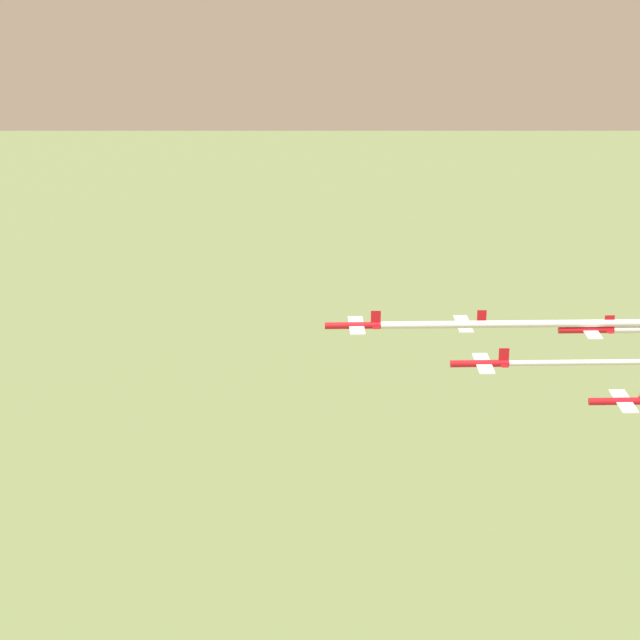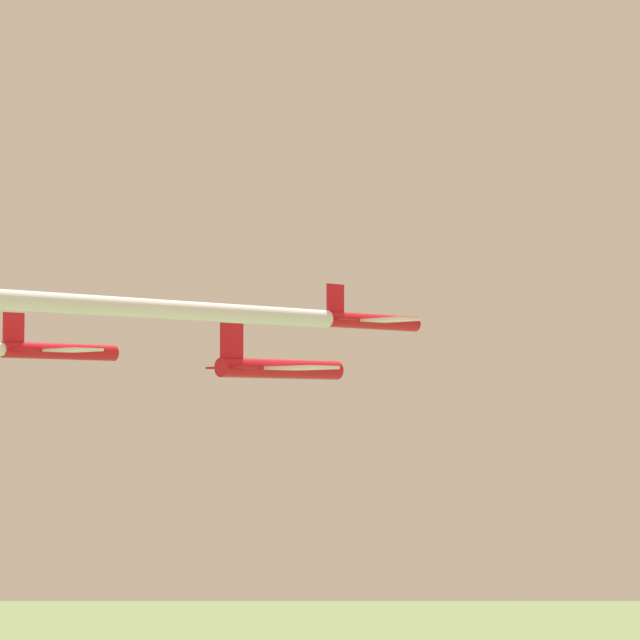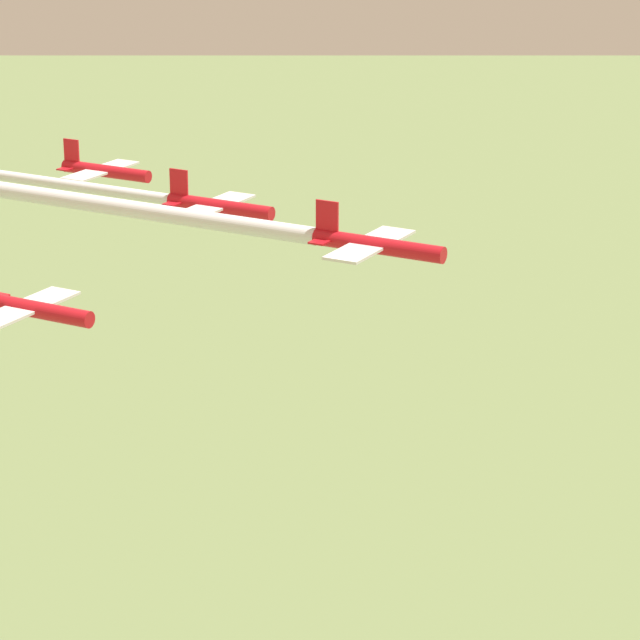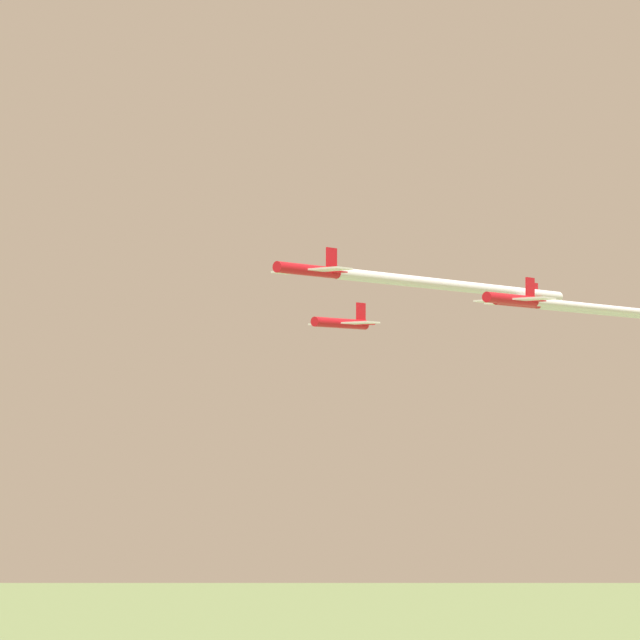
{
  "view_description": "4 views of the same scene",
  "coord_description": "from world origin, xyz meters",
  "px_view_note": "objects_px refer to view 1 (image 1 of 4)",
  "views": [
    {
      "loc": [
        -106.66,
        26.22,
        196.65
      ],
      "look_at": [
        67.12,
        -44.24,
        128.92
      ],
      "focal_mm": 70.0,
      "sensor_mm": 36.0,
      "label": 1
    },
    {
      "loc": [
        101.01,
        -141.41,
        124.04
      ],
      "look_at": [
        55.81,
        -47.65,
        130.46
      ],
      "focal_mm": 85.0,
      "sensor_mm": 36.0,
      "label": 2
    },
    {
      "loc": [
        147.28,
        -37.29,
        155.56
      ],
      "look_at": [
        57.89,
        -50.33,
        124.91
      ],
      "focal_mm": 85.0,
      "sensor_mm": 36.0,
      "label": 3
    },
    {
      "loc": [
        12.28,
        85.85,
        117.78
      ],
      "look_at": [
        56.37,
        -41.74,
        125.35
      ],
      "focal_mm": 85.0,
      "sensor_mm": 36.0,
      "label": 4
    }
  ],
  "objects_px": {
    "jet_0": "(355,325)",
    "jet_4": "(588,330)",
    "jet_1": "(482,363)",
    "jet_2": "(462,324)",
    "jet_3": "(622,401)"
  },
  "relations": [
    {
      "from": "jet_3",
      "to": "jet_4",
      "type": "distance_m",
      "value": 21.62
    },
    {
      "from": "jet_0",
      "to": "jet_3",
      "type": "distance_m",
      "value": 42.47
    },
    {
      "from": "jet_3",
      "to": "jet_0",
      "type": "bearing_deg",
      "value": 59.53
    },
    {
      "from": "jet_0",
      "to": "jet_4",
      "type": "height_order",
      "value": "jet_0"
    },
    {
      "from": "jet_1",
      "to": "jet_3",
      "type": "relative_size",
      "value": 1.0
    },
    {
      "from": "jet_2",
      "to": "jet_4",
      "type": "xyz_separation_m",
      "value": [
        -16.43,
        -13.31,
        2.76
      ]
    },
    {
      "from": "jet_3",
      "to": "jet_1",
      "type": "bearing_deg",
      "value": 59.53
    },
    {
      "from": "jet_2",
      "to": "jet_4",
      "type": "relative_size",
      "value": 1.0
    },
    {
      "from": "jet_0",
      "to": "jet_3",
      "type": "xyz_separation_m",
      "value": [
        -32.86,
        -26.63,
        -3.84
      ]
    },
    {
      "from": "jet_1",
      "to": "jet_4",
      "type": "distance_m",
      "value": 21.18
    },
    {
      "from": "jet_1",
      "to": "jet_2",
      "type": "xyz_separation_m",
      "value": [
        20.09,
        -7.52,
        -1.6
      ]
    },
    {
      "from": "jet_0",
      "to": "jet_3",
      "type": "bearing_deg",
      "value": -120.47
    },
    {
      "from": "jet_0",
      "to": "jet_1",
      "type": "distance_m",
      "value": 21.27
    },
    {
      "from": "jet_0",
      "to": "jet_4",
      "type": "distance_m",
      "value": 36.47
    },
    {
      "from": "jet_1",
      "to": "jet_4",
      "type": "xyz_separation_m",
      "value": [
        3.65,
        -20.83,
        1.15
      ]
    }
  ]
}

